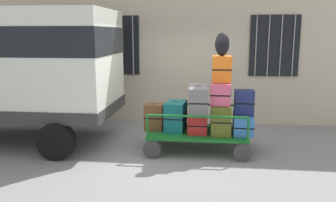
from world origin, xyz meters
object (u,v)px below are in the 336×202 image
suitcase_right_middle (244,102)px  suitcase_midleft_bottom (176,116)px  backpack (222,44)px  suitcase_center_middle (198,99)px  suitcase_midright_bottom (220,117)px  van (8,62)px  suitcase_midright_top (222,69)px  suitcase_right_bottom (243,123)px  suitcase_left_bottom (154,117)px  suitcase_midright_middle (221,92)px  suitcase_center_bottom (198,122)px  luggage_cart (198,134)px

suitcase_right_middle → suitcase_midleft_bottom: bearing=178.2°
backpack → suitcase_center_middle: bearing=173.7°
suitcase_midright_bottom → backpack: bearing=-98.9°
suitcase_midleft_bottom → suitcase_midright_bottom: size_ratio=0.72×
van → suitcase_midright_top: 4.44m
suitcase_midleft_bottom → suitcase_center_middle: bearing=-0.8°
suitcase_midright_bottom → suitcase_right_bottom: 0.46m
suitcase_left_bottom → suitcase_midright_middle: bearing=0.6°
van → suitcase_right_bottom: bearing=-1.3°
suitcase_midright_top → suitcase_right_middle: 0.78m
suitcase_center_bottom → suitcase_midright_bottom: size_ratio=0.85×
luggage_cart → suitcase_midright_bottom: 0.56m
suitcase_midleft_bottom → backpack: (0.88, -0.05, 1.43)m
luggage_cart → suitcase_midleft_bottom: (-0.44, 0.02, 0.35)m
van → suitcase_right_middle: size_ratio=9.13×
suitcase_left_bottom → backpack: bearing=-2.7°
suitcase_midright_bottom → backpack: 1.44m
suitcase_right_middle → luggage_cart: bearing=178.3°
suitcase_midright_middle → suitcase_right_middle: bearing=-8.3°
suitcase_right_bottom → suitcase_right_middle: suitcase_right_middle is taller
suitcase_midright_middle → backpack: (-0.01, -0.08, 0.94)m
suitcase_midright_top → suitcase_center_bottom: bearing=178.9°
suitcase_left_bottom → suitcase_midright_top: suitcase_midright_top is taller
suitcase_midright_middle → backpack: bearing=-96.0°
suitcase_midright_top → suitcase_right_middle: suitcase_midright_top is taller
suitcase_midleft_bottom → suitcase_right_bottom: suitcase_midleft_bottom is taller
suitcase_center_bottom → suitcase_right_middle: 0.99m
luggage_cart → suitcase_right_middle: suitcase_right_middle is taller
suitcase_left_bottom → backpack: size_ratio=1.21×
suitcase_left_bottom → suitcase_right_middle: 1.81m
van → luggage_cart: van is taller
backpack → suitcase_midright_top: bearing=83.0°
luggage_cart → suitcase_midright_top: size_ratio=3.92×
suitcase_midright_middle → suitcase_right_bottom: size_ratio=0.93×
van → suitcase_left_bottom: 3.29m
luggage_cart → suitcase_midright_middle: 0.96m
suitcase_midleft_bottom → suitcase_right_middle: (1.33, -0.04, 0.32)m
backpack → suitcase_left_bottom: bearing=177.3°
suitcase_left_bottom → suitcase_midright_top: size_ratio=1.04×
suitcase_midright_top → suitcase_center_middle: bearing=-177.6°
suitcase_midleft_bottom → suitcase_midright_bottom: 0.89m
suitcase_left_bottom → suitcase_midright_bottom: suitcase_midright_bottom is taller
suitcase_center_middle → van: bearing=178.0°
suitcase_center_middle → suitcase_midright_bottom: bearing=0.5°
suitcase_midright_middle → suitcase_right_middle: size_ratio=1.64×
suitcase_midright_top → luggage_cart: bearing=-176.4°
suitcase_left_bottom → suitcase_center_middle: suitcase_center_middle is taller
suitcase_center_middle → suitcase_right_middle: 0.89m
suitcase_midleft_bottom → suitcase_midright_middle: 1.02m
suitcase_left_bottom → suitcase_center_bottom: (0.89, 0.01, -0.08)m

